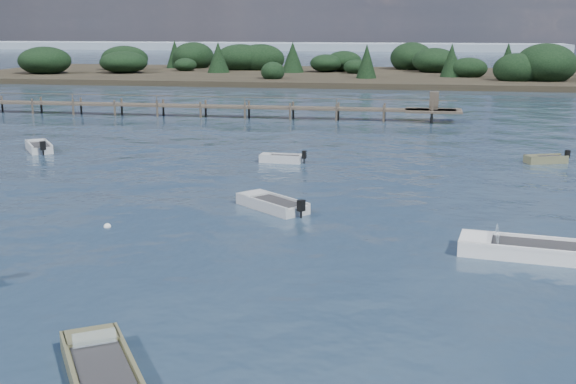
% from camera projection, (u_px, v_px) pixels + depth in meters
% --- Properties ---
extents(ground, '(400.00, 400.00, 0.00)m').
position_uv_depth(ground, '(393.00, 106.00, 77.11)').
color(ground, '#172637').
rests_on(ground, ground).
extents(tender_far_white, '(2.99, 1.22, 1.01)m').
position_uv_depth(tender_far_white, '(281.00, 160.00, 45.86)').
color(tender_far_white, '#A4A8AB').
rests_on(tender_far_white, ground).
extents(dinghy_near_olive, '(3.53, 4.29, 1.08)m').
position_uv_depth(dinghy_near_olive, '(101.00, 372.00, 17.90)').
color(dinghy_near_olive, '#6F6E4A').
rests_on(dinghy_near_olive, ground).
extents(tender_far_grey_b, '(2.92, 1.83, 0.99)m').
position_uv_depth(tender_far_grey_b, '(546.00, 161.00, 45.66)').
color(tender_far_grey_b, '#6F6E4A').
rests_on(tender_far_grey_b, ground).
extents(dinghy_mid_grey, '(3.89, 3.65, 1.06)m').
position_uv_depth(dinghy_mid_grey, '(272.00, 206.00, 34.26)').
color(dinghy_mid_grey, '#A4A8AB').
rests_on(dinghy_mid_grey, ground).
extents(tender_far_grey, '(3.13, 3.54, 1.22)m').
position_uv_depth(tender_far_grey, '(39.00, 149.00, 49.89)').
color(tender_far_grey, '#A4A8AB').
rests_on(tender_far_grey, ground).
extents(dinghy_mid_white_a, '(5.42, 2.56, 1.25)m').
position_uv_depth(dinghy_mid_white_a, '(526.00, 252.00, 27.28)').
color(dinghy_mid_white_a, silver).
rests_on(dinghy_mid_white_a, ground).
extents(buoy_c, '(0.32, 0.32, 0.32)m').
position_uv_depth(buoy_c, '(107.00, 227.00, 31.23)').
color(buoy_c, silver).
rests_on(buoy_c, ground).
extents(jetty, '(64.50, 3.20, 3.40)m').
position_uv_depth(jetty, '(160.00, 105.00, 69.05)').
color(jetty, '#473F34').
rests_on(jetty, ground).
extents(far_headland, '(190.00, 40.00, 5.80)m').
position_uv_depth(far_headland, '(566.00, 68.00, 110.80)').
color(far_headland, black).
rests_on(far_headland, ground).
extents(distant_haze, '(280.00, 20.00, 2.40)m').
position_uv_depth(distant_haze, '(153.00, 49.00, 255.40)').
color(distant_haze, gray).
rests_on(distant_haze, ground).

